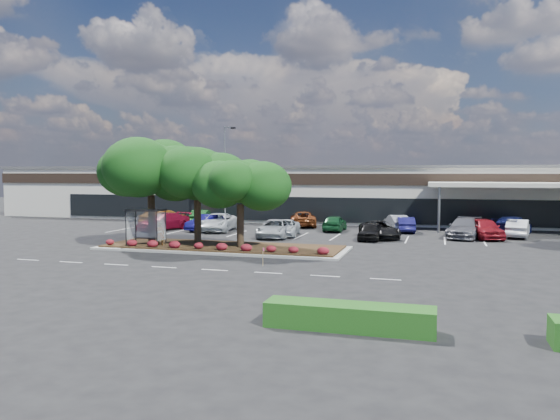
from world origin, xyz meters
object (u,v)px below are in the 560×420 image
(light_pole, at_px, (226,182))
(survey_stake, at_px, (263,254))
(car_0, at_px, (163,221))
(car_1, at_px, (218,222))

(light_pole, relative_size, survey_stake, 9.39)
(car_0, bearing_deg, light_pole, 74.13)
(car_0, distance_m, car_1, 5.50)
(survey_stake, relative_size, car_1, 0.18)
(car_1, bearing_deg, car_0, 177.28)
(survey_stake, distance_m, car_0, 22.72)
(car_1, bearing_deg, survey_stake, -67.34)
(light_pole, distance_m, survey_stake, 24.82)
(car_0, bearing_deg, car_1, 29.02)
(light_pole, height_order, car_1, light_pole)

